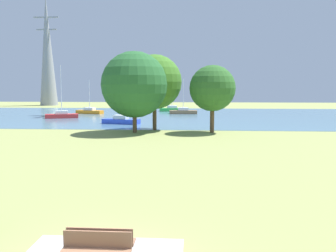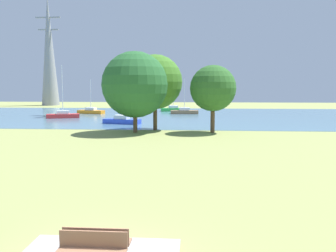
% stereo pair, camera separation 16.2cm
% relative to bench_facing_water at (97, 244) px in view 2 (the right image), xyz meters
% --- Properties ---
extents(ground_plane, '(160.00, 160.00, 0.00)m').
position_rel_bench_facing_water_xyz_m(ground_plane, '(0.00, 21.73, -0.47)').
color(ground_plane, '#8C9351').
extents(bench_facing_water, '(1.80, 0.48, 0.89)m').
position_rel_bench_facing_water_xyz_m(bench_facing_water, '(0.00, 0.00, 0.00)').
color(bench_facing_water, gray).
rests_on(bench_facing_water, concrete_pad).
extents(water_surface, '(140.00, 40.00, 0.02)m').
position_rel_bench_facing_water_xyz_m(water_surface, '(0.00, 49.73, -0.46)').
color(water_surface, slate).
rests_on(water_surface, ground).
extents(sailboat_brown, '(4.88, 1.79, 6.10)m').
position_rel_bench_facing_water_xyz_m(sailboat_brown, '(0.75, 53.79, -0.02)').
color(sailboat_brown, brown).
rests_on(sailboat_brown, water_surface).
extents(sailboat_orange, '(5.03, 2.73, 5.96)m').
position_rel_bench_facing_water_xyz_m(sailboat_orange, '(-15.65, 52.93, -0.02)').
color(sailboat_orange, orange).
rests_on(sailboat_orange, water_surface).
extents(sailboat_blue, '(5.03, 2.74, 5.54)m').
position_rel_bench_facing_water_xyz_m(sailboat_blue, '(-6.71, 36.10, -0.02)').
color(sailboat_blue, blue).
rests_on(sailboat_blue, water_surface).
extents(sailboat_red, '(5.03, 2.95, 7.93)m').
position_rel_bench_facing_water_xyz_m(sailboat_red, '(-17.32, 43.93, 0.01)').
color(sailboat_red, red).
rests_on(sailboat_red, water_surface).
extents(sailboat_green, '(4.97, 2.21, 6.20)m').
position_rel_bench_facing_water_xyz_m(sailboat_green, '(-1.60, 60.47, -0.02)').
color(sailboat_green, green).
rests_on(sailboat_green, water_surface).
extents(tree_west_far, '(6.78, 6.78, 8.32)m').
position_rel_bench_facing_water_xyz_m(tree_west_far, '(-3.54, 27.52, 4.46)').
color(tree_west_far, brown).
rests_on(tree_west_far, ground).
extents(tree_west_near, '(5.92, 5.92, 8.20)m').
position_rel_bench_facing_water_xyz_m(tree_west_near, '(-1.74, 29.91, 4.76)').
color(tree_west_near, brown).
rests_on(tree_west_near, ground).
extents(tree_mid_shore, '(4.73, 4.73, 6.93)m').
position_rel_bench_facing_water_xyz_m(tree_mid_shore, '(4.42, 28.09, 4.08)').
color(tree_mid_shore, brown).
rests_on(tree_mid_shore, ground).
extents(electricity_pylon, '(6.40, 4.40, 27.54)m').
position_rel_bench_facing_water_xyz_m(electricity_pylon, '(-34.36, 81.03, 13.31)').
color(electricity_pylon, gray).
rests_on(electricity_pylon, ground).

